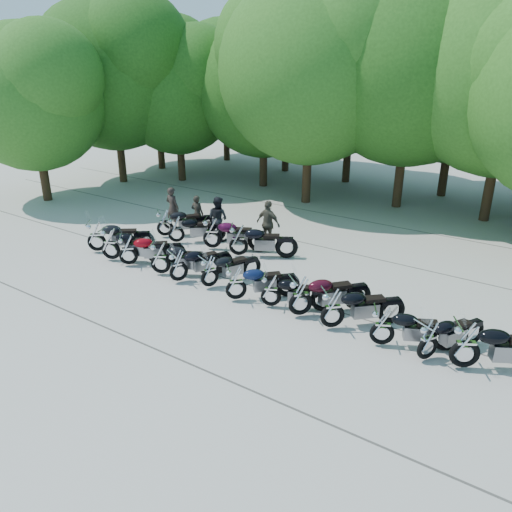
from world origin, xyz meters
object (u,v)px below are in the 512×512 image
Objects in this scene: motorcycle_8 at (301,295)px; motorcycle_13 at (165,222)px; motorcycle_15 at (212,232)px; rider_1 at (218,218)px; motorcycle_3 at (160,257)px; motorcycle_11 at (428,339)px; motorcycle_0 at (96,235)px; motorcycle_4 at (178,265)px; motorcycle_12 at (466,344)px; motorcycle_2 at (128,249)px; rider_0 at (173,208)px; rider_2 at (268,224)px; motorcycle_7 at (271,289)px; motorcycle_5 at (210,270)px; motorcycle_1 at (110,243)px; motorcycle_10 at (383,325)px; motorcycle_6 at (236,282)px; rider_3 at (197,214)px; motorcycle_9 at (333,307)px; motorcycle_16 at (239,239)px; motorcycle_14 at (176,228)px.

motorcycle_8 reaches higher than motorcycle_13.
motorcycle_15 is 1.14m from rider_1.
motorcycle_3 is 9.07m from motorcycle_11.
motorcycle_0 is 4.41m from motorcycle_4.
motorcycle_4 is at bearing 60.60° from motorcycle_12.
motorcycle_2 is at bearing -134.08° from motorcycle_0.
motorcycle_12 reaches higher than motorcycle_8.
rider_0 is (-3.14, 3.97, 0.23)m from motorcycle_3.
rider_2 is (1.49, 4.43, 0.25)m from motorcycle_3.
rider_0 reaches higher than motorcycle_2.
motorcycle_8 is at bearing -116.08° from motorcycle_7.
motorcycle_4 is 4.26m from rider_1.
motorcycle_12 is at bearing 161.26° from rider_1.
motorcycle_13 is 2.24m from rider_1.
motorcycle_4 is at bearing 36.22° from motorcycle_5.
motorcycle_8 is at bearing -111.91° from motorcycle_1.
rider_2 is at bearing -1.82° from motorcycle_11.
rider_0 is at bearing 43.23° from motorcycle_15.
motorcycle_10 is 9.36m from rider_1.
motorcycle_12 is at bearing -134.14° from motorcycle_6.
rider_3 is (-3.94, 4.01, 0.18)m from motorcycle_5.
rider_2 is at bearing 175.93° from rider_3.
motorcycle_7 is at bearing 41.70° from motorcycle_9.
motorcycle_9 is (7.98, 0.10, 0.03)m from motorcycle_2.
rider_0 is (-13.06, 3.88, 0.19)m from motorcycle_12.
motorcycle_16 is (-7.86, 2.89, 0.08)m from motorcycle_11.
motorcycle_8 is 4.99m from motorcycle_16.
rider_2 reaches higher than motorcycle_11.
motorcycle_0 is 1.36× the size of rider_0.
rider_2 is (-6.42, 4.47, 0.30)m from motorcycle_10.
motorcycle_0 is at bearing 83.67° from rider_0.
motorcycle_13 is at bearing 17.28° from motorcycle_6.
motorcycle_12 is (9.00, 0.18, 0.08)m from motorcycle_4.
motorcycle_15 is 1.58× the size of rider_3.
motorcycle_5 is at bearing 63.33° from motorcycle_7.
motorcycle_12 reaches higher than motorcycle_5.
rider_2 reaches higher than motorcycle_0.
motorcycle_9 is at bearing -151.04° from motorcycle_14.
motorcycle_7 is at bearing 151.92° from rider_0.
motorcycle_7 is at bearing -117.48° from motorcycle_3.
motorcycle_3 reaches higher than motorcycle_7.
motorcycle_7 is 1.34× the size of rider_3.
motorcycle_6 is 1.03× the size of motorcycle_10.
motorcycle_4 is at bearing -130.85° from motorcycle_0.
motorcycle_15 is (1.43, 2.95, 0.06)m from motorcycle_2.
motorcycle_2 reaches higher than motorcycle_10.
motorcycle_9 is (5.55, 0.12, 0.04)m from motorcycle_4.
motorcycle_2 is 11.43m from motorcycle_12.
motorcycle_6 is at bearing -120.96° from motorcycle_3.
rider_3 reaches higher than motorcycle_3.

